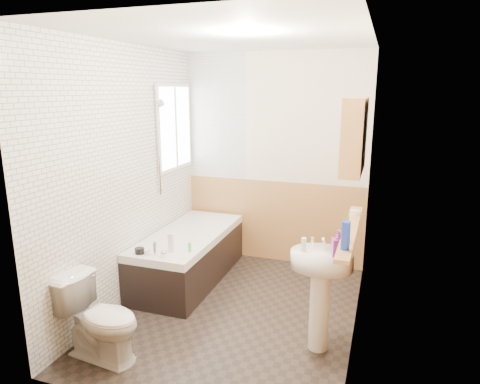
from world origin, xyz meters
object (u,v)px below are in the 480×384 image
at_px(bathtub, 189,255).
at_px(sink, 321,280).
at_px(medicine_cabinet, 354,135).
at_px(toilet, 101,319).
at_px(pine_shelf, 350,230).

bearing_deg(bathtub, sink, -28.55).
relative_size(bathtub, medicine_cabinet, 2.56).
height_order(toilet, pine_shelf, pine_shelf).
bearing_deg(medicine_cabinet, sink, -126.92).
height_order(pine_shelf, medicine_cabinet, medicine_cabinet).
height_order(bathtub, toilet, bathtub).
xyz_separation_m(bathtub, toilet, (-0.03, -1.53, 0.05)).
bearing_deg(toilet, medicine_cabinet, -56.58).
bearing_deg(pine_shelf, medicine_cabinet, 99.76).
relative_size(toilet, sink, 0.71).
distance_m(bathtub, pine_shelf, 2.07).
xyz_separation_m(bathtub, sink, (1.57, -0.85, 0.32)).
distance_m(toilet, medicine_cabinet, 2.43).
bearing_deg(toilet, pine_shelf, -61.20).
relative_size(toilet, pine_shelf, 0.51).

